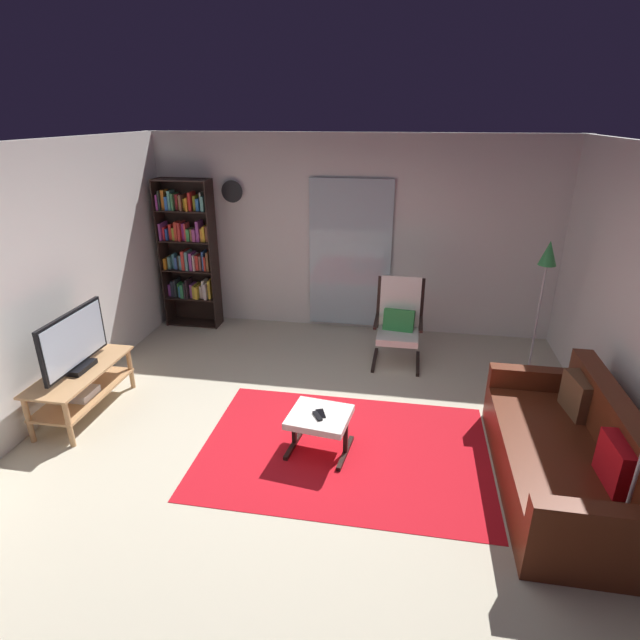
{
  "coord_description": "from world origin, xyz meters",
  "views": [
    {
      "loc": [
        0.72,
        -3.74,
        2.82
      ],
      "look_at": [
        -0.06,
        0.81,
        0.92
      ],
      "focal_mm": 28.37,
      "sensor_mm": 36.0,
      "label": 1
    }
  ],
  "objects_px": {
    "lounge_armchair": "(399,319)",
    "cell_phone": "(321,414)",
    "ottoman": "(319,421)",
    "television": "(74,343)",
    "bookshelf_near_tv": "(189,250)",
    "wall_clock": "(232,191)",
    "tv_remote": "(317,416)",
    "floor_lamp_by_shelf": "(546,269)",
    "tv_stand": "(82,385)",
    "leather_sofa": "(568,458)"
  },
  "relations": [
    {
      "from": "lounge_armchair",
      "to": "cell_phone",
      "type": "xyz_separation_m",
      "value": [
        -0.62,
        -1.95,
        -0.15
      ]
    },
    {
      "from": "ottoman",
      "to": "cell_phone",
      "type": "xyz_separation_m",
      "value": [
        0.01,
        -0.0,
        0.07
      ]
    },
    {
      "from": "cell_phone",
      "to": "television",
      "type": "bearing_deg",
      "value": 154.32
    },
    {
      "from": "ottoman",
      "to": "lounge_armchair",
      "type": "bearing_deg",
      "value": 72.2
    },
    {
      "from": "bookshelf_near_tv",
      "to": "wall_clock",
      "type": "height_order",
      "value": "bookshelf_near_tv"
    },
    {
      "from": "tv_remote",
      "to": "floor_lamp_by_shelf",
      "type": "bearing_deg",
      "value": 9.28
    },
    {
      "from": "tv_stand",
      "to": "lounge_armchair",
      "type": "relative_size",
      "value": 1.16
    },
    {
      "from": "tv_stand",
      "to": "leather_sofa",
      "type": "bearing_deg",
      "value": -4.46
    },
    {
      "from": "television",
      "to": "cell_phone",
      "type": "distance_m",
      "value": 2.48
    },
    {
      "from": "lounge_armchair",
      "to": "cell_phone",
      "type": "bearing_deg",
      "value": -107.53
    },
    {
      "from": "tv_stand",
      "to": "floor_lamp_by_shelf",
      "type": "relative_size",
      "value": 0.75
    },
    {
      "from": "bookshelf_near_tv",
      "to": "floor_lamp_by_shelf",
      "type": "relative_size",
      "value": 1.29
    },
    {
      "from": "ottoman",
      "to": "tv_remote",
      "type": "bearing_deg",
      "value": -101.86
    },
    {
      "from": "tv_stand",
      "to": "ottoman",
      "type": "bearing_deg",
      "value": -4.75
    },
    {
      "from": "leather_sofa",
      "to": "tv_remote",
      "type": "xyz_separation_m",
      "value": [
        -2.04,
        0.1,
        0.1
      ]
    },
    {
      "from": "lounge_armchair",
      "to": "cell_phone",
      "type": "relative_size",
      "value": 7.3
    },
    {
      "from": "tv_stand",
      "to": "floor_lamp_by_shelf",
      "type": "height_order",
      "value": "floor_lamp_by_shelf"
    },
    {
      "from": "lounge_armchair",
      "to": "tv_remote",
      "type": "distance_m",
      "value": 2.1
    },
    {
      "from": "floor_lamp_by_shelf",
      "to": "tv_remote",
      "type": "bearing_deg",
      "value": -138.82
    },
    {
      "from": "leather_sofa",
      "to": "ottoman",
      "type": "height_order",
      "value": "leather_sofa"
    },
    {
      "from": "tv_stand",
      "to": "bookshelf_near_tv",
      "type": "distance_m",
      "value": 2.54
    },
    {
      "from": "cell_phone",
      "to": "ottoman",
      "type": "bearing_deg",
      "value": 159.27
    },
    {
      "from": "television",
      "to": "floor_lamp_by_shelf",
      "type": "xyz_separation_m",
      "value": [
        4.58,
        1.63,
        0.5
      ]
    },
    {
      "from": "ottoman",
      "to": "wall_clock",
      "type": "xyz_separation_m",
      "value": [
        -1.68,
        2.84,
        1.54
      ]
    },
    {
      "from": "television",
      "to": "floor_lamp_by_shelf",
      "type": "height_order",
      "value": "floor_lamp_by_shelf"
    },
    {
      "from": "leather_sofa",
      "to": "lounge_armchair",
      "type": "height_order",
      "value": "lounge_armchair"
    },
    {
      "from": "wall_clock",
      "to": "floor_lamp_by_shelf",
      "type": "bearing_deg",
      "value": -14.67
    },
    {
      "from": "tv_remote",
      "to": "wall_clock",
      "type": "distance_m",
      "value": 3.64
    },
    {
      "from": "leather_sofa",
      "to": "ottoman",
      "type": "relative_size",
      "value": 3.4
    },
    {
      "from": "leather_sofa",
      "to": "wall_clock",
      "type": "bearing_deg",
      "value": 141.09
    },
    {
      "from": "tv_stand",
      "to": "wall_clock",
      "type": "relative_size",
      "value": 4.07
    },
    {
      "from": "ottoman",
      "to": "television",
      "type": "bearing_deg",
      "value": 174.93
    },
    {
      "from": "lounge_armchair",
      "to": "ottoman",
      "type": "height_order",
      "value": "lounge_armchair"
    },
    {
      "from": "cell_phone",
      "to": "wall_clock",
      "type": "distance_m",
      "value": 3.62
    },
    {
      "from": "lounge_armchair",
      "to": "tv_remote",
      "type": "xyz_separation_m",
      "value": [
        -0.64,
        -2.0,
        -0.15
      ]
    },
    {
      "from": "tv_stand",
      "to": "cell_phone",
      "type": "relative_size",
      "value": 8.44
    },
    {
      "from": "floor_lamp_by_shelf",
      "to": "wall_clock",
      "type": "bearing_deg",
      "value": 165.33
    },
    {
      "from": "leather_sofa",
      "to": "lounge_armchair",
      "type": "bearing_deg",
      "value": 123.83
    },
    {
      "from": "tv_stand",
      "to": "bookshelf_near_tv",
      "type": "height_order",
      "value": "bookshelf_near_tv"
    },
    {
      "from": "bookshelf_near_tv",
      "to": "lounge_armchair",
      "type": "distance_m",
      "value": 3.02
    },
    {
      "from": "television",
      "to": "cell_phone",
      "type": "relative_size",
      "value": 6.75
    },
    {
      "from": "lounge_armchair",
      "to": "floor_lamp_by_shelf",
      "type": "bearing_deg",
      "value": -3.95
    },
    {
      "from": "ottoman",
      "to": "cell_phone",
      "type": "distance_m",
      "value": 0.07
    },
    {
      "from": "tv_stand",
      "to": "lounge_armchair",
      "type": "xyz_separation_m",
      "value": [
        3.06,
        1.75,
        0.21
      ]
    },
    {
      "from": "bookshelf_near_tv",
      "to": "leather_sofa",
      "type": "relative_size",
      "value": 1.03
    },
    {
      "from": "ottoman",
      "to": "wall_clock",
      "type": "distance_m",
      "value": 3.64
    },
    {
      "from": "television",
      "to": "floor_lamp_by_shelf",
      "type": "bearing_deg",
      "value": 19.57
    },
    {
      "from": "floor_lamp_by_shelf",
      "to": "bookshelf_near_tv",
      "type": "bearing_deg",
      "value": 169.94
    },
    {
      "from": "bookshelf_near_tv",
      "to": "leather_sofa",
      "type": "distance_m",
      "value": 5.17
    },
    {
      "from": "wall_clock",
      "to": "leather_sofa",
      "type": "bearing_deg",
      "value": -38.91
    }
  ]
}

